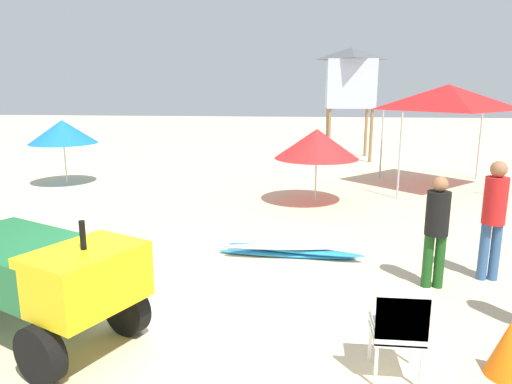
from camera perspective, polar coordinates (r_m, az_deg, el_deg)
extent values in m
plane|color=beige|center=(5.99, -9.78, -15.38)|extent=(80.00, 80.00, 0.00)
cube|color=#1E6B38|center=(6.12, -26.98, -7.33)|extent=(2.10, 1.77, 0.50)
cube|color=yellow|center=(5.16, -19.87, -9.69)|extent=(1.20, 1.34, 0.60)
cylinder|color=black|center=(5.02, -20.25, -4.92)|extent=(0.08, 0.08, 0.30)
cylinder|color=black|center=(5.76, -15.38, -13.51)|extent=(0.62, 0.42, 0.60)
cylinder|color=black|center=(5.17, -24.66, -17.45)|extent=(0.62, 0.42, 0.60)
cylinder|color=black|center=(7.10, -25.56, -9.25)|extent=(0.62, 0.42, 0.60)
cube|color=white|center=(4.98, 16.60, -16.17)|extent=(0.48, 0.48, 0.04)
cube|color=white|center=(4.70, 17.25, -15.30)|extent=(0.48, 0.04, 0.40)
cube|color=white|center=(4.94, 16.66, -15.25)|extent=(0.48, 0.48, 0.04)
cube|color=white|center=(4.66, 17.32, -14.32)|extent=(0.48, 0.04, 0.40)
cube|color=white|center=(4.90, 16.73, -14.32)|extent=(0.48, 0.48, 0.04)
cube|color=white|center=(4.62, 17.40, -13.32)|extent=(0.48, 0.04, 0.40)
cylinder|color=white|center=(5.31, 18.34, -17.20)|extent=(0.04, 0.04, 0.42)
cylinder|color=white|center=(5.24, 13.64, -17.34)|extent=(0.04, 0.04, 0.42)
cylinder|color=white|center=(4.96, 19.41, -19.57)|extent=(0.04, 0.04, 0.42)
cylinder|color=white|center=(4.88, 14.31, -19.78)|extent=(0.04, 0.04, 0.42)
ellipsoid|color=#268CCC|center=(8.01, 3.77, -7.50)|extent=(2.35, 0.34, 0.08)
ellipsoid|color=#268CCC|center=(7.99, 4.67, -6.98)|extent=(2.35, 0.67, 0.08)
ellipsoid|color=white|center=(7.89, 4.27, -6.60)|extent=(2.18, 0.46, 0.08)
cylinder|color=#33598C|center=(7.73, 25.86, -6.50)|extent=(0.14, 0.14, 0.86)
cylinder|color=#33598C|center=(7.78, 26.97, -6.48)|extent=(0.14, 0.14, 0.86)
cylinder|color=red|center=(7.55, 26.99, -0.93)|extent=(0.32, 0.32, 0.68)
sphere|color=#9E6B47|center=(7.47, 27.34, 2.48)|extent=(0.23, 0.23, 0.23)
cylinder|color=#194C19|center=(7.15, 20.08, -7.83)|extent=(0.14, 0.14, 0.78)
cylinder|color=#194C19|center=(7.19, 21.32, -7.82)|extent=(0.14, 0.14, 0.78)
cylinder|color=black|center=(6.97, 21.15, -2.43)|extent=(0.32, 0.32, 0.62)
sphere|color=#9E6B47|center=(6.88, 21.42, 0.91)|extent=(0.21, 0.21, 0.21)
cylinder|color=#B2B2B7|center=(12.36, 17.01, 4.16)|extent=(0.05, 0.05, 2.18)
cylinder|color=#B2B2B7|center=(15.22, 14.97, 5.78)|extent=(0.05, 0.05, 2.18)
cylinder|color=#B2B2B7|center=(15.93, 25.43, 5.28)|extent=(0.05, 0.05, 2.18)
pyramid|color=red|center=(14.01, 22.23, 10.60)|extent=(2.92, 2.92, 0.68)
cylinder|color=olive|center=(18.13, 8.83, 6.81)|extent=(0.12, 0.12, 2.00)
cylinder|color=olive|center=(18.28, 13.76, 6.64)|extent=(0.12, 0.12, 2.00)
cylinder|color=olive|center=(19.68, 8.62, 7.26)|extent=(0.12, 0.12, 2.00)
cylinder|color=olive|center=(19.82, 13.17, 7.11)|extent=(0.12, 0.12, 2.00)
cube|color=silver|center=(18.88, 11.34, 12.72)|extent=(1.80, 1.80, 1.80)
pyramid|color=#4C5156|center=(18.92, 11.50, 16.12)|extent=(1.98, 1.98, 0.45)
cylinder|color=beige|center=(14.63, -22.18, 4.42)|extent=(0.04, 0.04, 1.88)
cone|color=blue|center=(14.57, -22.38, 6.77)|extent=(1.90, 1.90, 0.67)
cylinder|color=beige|center=(11.45, 7.29, 3.06)|extent=(0.04, 0.04, 1.82)
cone|color=red|center=(11.37, 7.36, 5.83)|extent=(2.02, 2.02, 0.71)
cone|color=orange|center=(5.44, 28.23, -16.37)|extent=(0.41, 0.41, 0.59)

